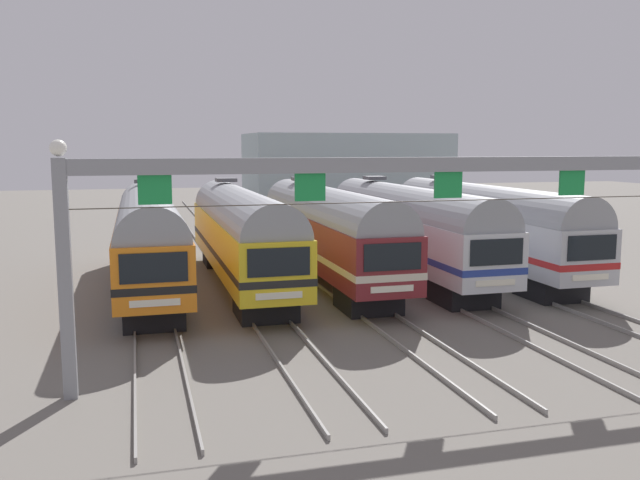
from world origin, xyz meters
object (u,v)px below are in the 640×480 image
object	(u,v)px
commuter_train_stainless	(483,224)
catenary_gantry	(448,197)
commuter_train_silver	(407,226)
commuter_train_maroon	(327,229)
commuter_train_orange	(148,235)
commuter_train_yellow	(241,232)

from	to	relation	value
commuter_train_stainless	catenary_gantry	world-z (taller)	catenary_gantry
commuter_train_silver	commuter_train_stainless	world-z (taller)	same
commuter_train_maroon	commuter_train_orange	bearing A→B (deg)	180.00
commuter_train_silver	commuter_train_orange	bearing A→B (deg)	180.00
commuter_train_yellow	commuter_train_maroon	bearing A→B (deg)	0.00
commuter_train_orange	commuter_train_stainless	world-z (taller)	same
commuter_train_maroon	catenary_gantry	world-z (taller)	catenary_gantry
commuter_train_yellow	commuter_train_stainless	world-z (taller)	same
commuter_train_orange	commuter_train_maroon	bearing A→B (deg)	0.00
commuter_train_orange	commuter_train_yellow	bearing A→B (deg)	0.00
commuter_train_orange	commuter_train_stainless	distance (m)	17.36
commuter_train_orange	catenary_gantry	size ratio (longest dim) A/B	0.80
commuter_train_maroon	commuter_train_silver	distance (m)	4.34
commuter_train_silver	commuter_train_stainless	xyz separation A→B (m)	(4.34, 0.00, 0.00)
commuter_train_silver	catenary_gantry	size ratio (longest dim) A/B	0.80
commuter_train_maroon	commuter_train_stainless	xyz separation A→B (m)	(8.68, 0.00, 0.00)
commuter_train_yellow	catenary_gantry	xyz separation A→B (m)	(4.34, -13.50, 2.58)
commuter_train_yellow	commuter_train_stainless	distance (m)	13.02
catenary_gantry	commuter_train_silver	bearing A→B (deg)	72.18
commuter_train_orange	commuter_train_maroon	size ratio (longest dim) A/B	1.00
commuter_train_silver	commuter_train_stainless	distance (m)	4.34
commuter_train_stainless	commuter_train_orange	bearing A→B (deg)	180.00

